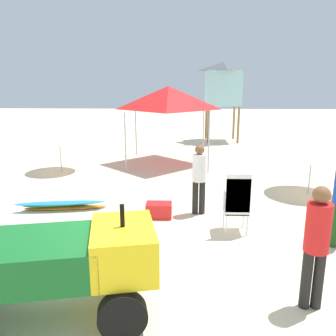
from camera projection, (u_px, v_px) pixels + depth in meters
ground at (131, 268)px, 5.69m from camera, size 80.00×80.00×0.00m
utility_cart at (60, 261)px, 4.34m from camera, size 2.74×1.73×1.50m
stacked_plastic_chairs at (237, 199)px, 6.84m from camera, size 0.48×0.48×1.29m
surfboard_pile at (63, 205)px, 8.33m from camera, size 2.18×0.81×0.24m
lifeguard_near_center at (199, 175)px, 7.88m from camera, size 0.32×0.32×1.65m
lifeguard_far_right at (317, 240)px, 4.45m from camera, size 0.32×0.32×1.73m
popup_canopy at (168, 98)px, 12.79m from camera, size 2.93×2.93×2.95m
lifeguard_tower at (223, 84)px, 18.03m from camera, size 1.98×1.98×4.17m
beach_umbrella_left at (59, 133)px, 11.78m from camera, size 1.70×1.70×1.65m
beach_umbrella_mid at (313, 145)px, 9.31m from camera, size 1.90×1.90×1.70m
traffic_cone_near at (230, 199)px, 8.35m from camera, size 0.37×0.37×0.52m
cooler_box at (159, 210)px, 7.84m from camera, size 0.59×0.40×0.34m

